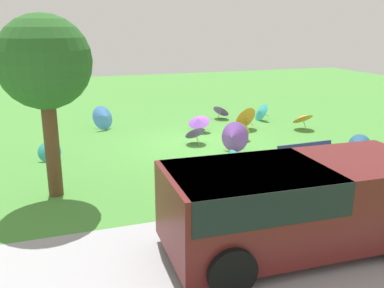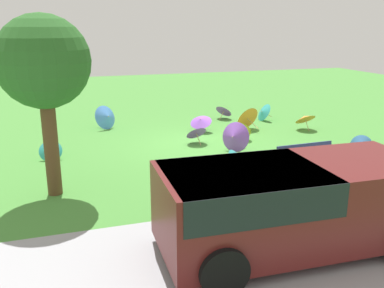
{
  "view_description": "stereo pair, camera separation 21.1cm",
  "coord_description": "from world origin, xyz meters",
  "px_view_note": "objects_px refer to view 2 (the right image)",
  "views": [
    {
      "loc": [
        4.61,
        12.58,
        3.82
      ],
      "look_at": [
        0.92,
        1.87,
        0.6
      ],
      "focal_mm": 39.74,
      "sensor_mm": 36.0,
      "label": 1
    },
    {
      "loc": [
        4.41,
        12.65,
        3.82
      ],
      "look_at": [
        0.92,
        1.87,
        0.6
      ],
      "focal_mm": 39.74,
      "sensor_mm": 36.0,
      "label": 2
    }
  ],
  "objects_px": {
    "park_bench": "(301,159)",
    "parasol_purple_3": "(224,110)",
    "shade_tree": "(43,64)",
    "parasol_purple_2": "(201,121)",
    "van_dark": "(284,201)",
    "parasol_yellow_1": "(240,129)",
    "parasol_teal_1": "(263,112)",
    "parasol_blue_7": "(361,146)",
    "parasol_purple_0": "(234,137)",
    "parasol_purple_1": "(196,132)",
    "parasol_blue_3": "(107,117)",
    "parasol_teal_0": "(50,150)",
    "parasol_orange_0": "(246,117)",
    "parasol_teal_3": "(242,163)",
    "parasol_orange_3": "(305,118)"
  },
  "relations": [
    {
      "from": "parasol_teal_1",
      "to": "parasol_blue_3",
      "type": "relative_size",
      "value": 0.73
    },
    {
      "from": "parasol_purple_0",
      "to": "parasol_blue_7",
      "type": "xyz_separation_m",
      "value": [
        -3.37,
        1.62,
        -0.14
      ]
    },
    {
      "from": "parasol_purple_0",
      "to": "parasol_blue_7",
      "type": "height_order",
      "value": "parasol_purple_0"
    },
    {
      "from": "parasol_teal_0",
      "to": "parasol_blue_7",
      "type": "relative_size",
      "value": 1.04
    },
    {
      "from": "shade_tree",
      "to": "parasol_purple_2",
      "type": "distance_m",
      "value": 7.25
    },
    {
      "from": "parasol_teal_1",
      "to": "parasol_orange_3",
      "type": "xyz_separation_m",
      "value": [
        -0.76,
        1.87,
        0.09
      ]
    },
    {
      "from": "van_dark",
      "to": "parasol_teal_0",
      "type": "xyz_separation_m",
      "value": [
        3.84,
        -6.54,
        -0.61
      ]
    },
    {
      "from": "parasol_teal_1",
      "to": "parasol_orange_0",
      "type": "relative_size",
      "value": 0.73
    },
    {
      "from": "parasol_orange_0",
      "to": "parasol_orange_3",
      "type": "bearing_deg",
      "value": 160.57
    },
    {
      "from": "parasol_orange_0",
      "to": "parasol_purple_1",
      "type": "bearing_deg",
      "value": 28.1
    },
    {
      "from": "parasol_purple_3",
      "to": "shade_tree",
      "type": "bearing_deg",
      "value": 42.88
    },
    {
      "from": "parasol_yellow_1",
      "to": "parasol_blue_7",
      "type": "distance_m",
      "value": 3.91
    },
    {
      "from": "van_dark",
      "to": "parasol_purple_2",
      "type": "bearing_deg",
      "value": -99.33
    },
    {
      "from": "parasol_purple_2",
      "to": "parasol_purple_3",
      "type": "height_order",
      "value": "parasol_purple_2"
    },
    {
      "from": "parasol_orange_0",
      "to": "parasol_yellow_1",
      "type": "bearing_deg",
      "value": 57.0
    },
    {
      "from": "parasol_teal_1",
      "to": "parasol_yellow_1",
      "type": "height_order",
      "value": "parasol_yellow_1"
    },
    {
      "from": "park_bench",
      "to": "parasol_blue_7",
      "type": "bearing_deg",
      "value": -161.06
    },
    {
      "from": "parasol_teal_0",
      "to": "parasol_orange_3",
      "type": "xyz_separation_m",
      "value": [
        -9.01,
        -0.95,
        0.15
      ]
    },
    {
      "from": "park_bench",
      "to": "parasol_purple_1",
      "type": "distance_m",
      "value": 4.1
    },
    {
      "from": "park_bench",
      "to": "parasol_purple_1",
      "type": "xyz_separation_m",
      "value": [
        1.61,
        -3.77,
        -0.07
      ]
    },
    {
      "from": "parasol_purple_2",
      "to": "parasol_purple_3",
      "type": "distance_m",
      "value": 2.5
    },
    {
      "from": "parasol_blue_7",
      "to": "parasol_purple_2",
      "type": "bearing_deg",
      "value": -50.41
    },
    {
      "from": "shade_tree",
      "to": "parasol_teal_1",
      "type": "distance_m",
      "value": 10.18
    },
    {
      "from": "parasol_purple_2",
      "to": "parasol_teal_1",
      "type": "bearing_deg",
      "value": -161.14
    },
    {
      "from": "parasol_yellow_1",
      "to": "parasol_orange_3",
      "type": "height_order",
      "value": "parasol_yellow_1"
    },
    {
      "from": "park_bench",
      "to": "parasol_purple_1",
      "type": "bearing_deg",
      "value": -66.88
    },
    {
      "from": "parasol_purple_2",
      "to": "parasol_teal_1",
      "type": "height_order",
      "value": "parasol_teal_1"
    },
    {
      "from": "van_dark",
      "to": "parasol_yellow_1",
      "type": "xyz_separation_m",
      "value": [
        -2.34,
        -7.0,
        -0.54
      ]
    },
    {
      "from": "parasol_teal_0",
      "to": "parasol_teal_3",
      "type": "distance_m",
      "value": 5.56
    },
    {
      "from": "park_bench",
      "to": "parasol_teal_0",
      "type": "relative_size",
      "value": 2.34
    },
    {
      "from": "parasol_purple_0",
      "to": "parasol_purple_1",
      "type": "relative_size",
      "value": 1.28
    },
    {
      "from": "park_bench",
      "to": "parasol_purple_2",
      "type": "height_order",
      "value": "park_bench"
    },
    {
      "from": "parasol_yellow_1",
      "to": "parasol_blue_7",
      "type": "relative_size",
      "value": 1.46
    },
    {
      "from": "van_dark",
      "to": "parasol_teal_0",
      "type": "distance_m",
      "value": 7.61
    },
    {
      "from": "parasol_orange_0",
      "to": "parasol_blue_7",
      "type": "distance_m",
      "value": 4.53
    },
    {
      "from": "parasol_teal_1",
      "to": "parasol_blue_7",
      "type": "relative_size",
      "value": 1.14
    },
    {
      "from": "park_bench",
      "to": "parasol_purple_3",
      "type": "xyz_separation_m",
      "value": [
        -0.72,
        -7.02,
        -0.1
      ]
    },
    {
      "from": "parasol_yellow_1",
      "to": "parasol_purple_0",
      "type": "bearing_deg",
      "value": 58.89
    },
    {
      "from": "parasol_orange_0",
      "to": "shade_tree",
      "type": "bearing_deg",
      "value": 32.28
    },
    {
      "from": "parasol_purple_1",
      "to": "parasol_purple_2",
      "type": "xyz_separation_m",
      "value": [
        -0.65,
        -1.39,
        0.04
      ]
    },
    {
      "from": "parasol_purple_1",
      "to": "parasol_teal_0",
      "type": "bearing_deg",
      "value": 4.87
    },
    {
      "from": "parasol_teal_0",
      "to": "shade_tree",
      "type": "bearing_deg",
      "value": 91.84
    },
    {
      "from": "parasol_purple_1",
      "to": "parasol_purple_0",
      "type": "bearing_deg",
      "value": 122.77
    },
    {
      "from": "parasol_teal_1",
      "to": "parasol_teal_0",
      "type": "bearing_deg",
      "value": 18.88
    },
    {
      "from": "van_dark",
      "to": "parasol_purple_0",
      "type": "bearing_deg",
      "value": -105.13
    },
    {
      "from": "parasol_orange_0",
      "to": "parasol_blue_3",
      "type": "relative_size",
      "value": 1.0
    },
    {
      "from": "parasol_orange_3",
      "to": "parasol_purple_3",
      "type": "bearing_deg",
      "value": -51.62
    },
    {
      "from": "parasol_purple_2",
      "to": "parasol_yellow_1",
      "type": "height_order",
      "value": "parasol_yellow_1"
    },
    {
      "from": "parasol_purple_0",
      "to": "parasol_purple_1",
      "type": "xyz_separation_m",
      "value": [
        0.81,
        -1.26,
        -0.08
      ]
    },
    {
      "from": "parasol_purple_2",
      "to": "parasol_orange_3",
      "type": "height_order",
      "value": "parasol_orange_3"
    }
  ]
}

